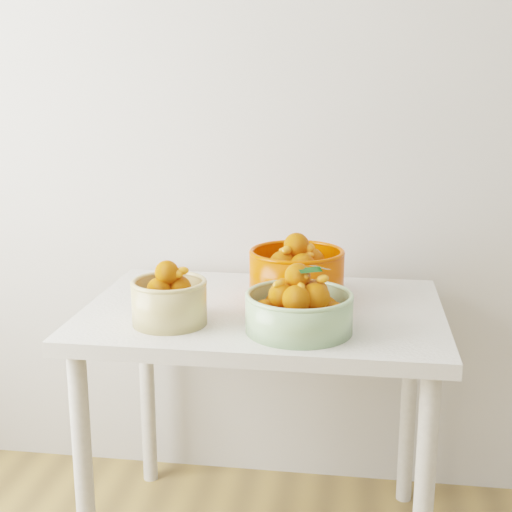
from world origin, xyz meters
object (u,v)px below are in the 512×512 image
Objects in this scene: table at (263,339)px; bowl_orange at (296,273)px; bowl_cream at (169,300)px; bowl_green at (299,308)px.

table is 3.30× the size of bowl_orange.
bowl_orange reaches higher than table.
bowl_cream is 0.40m from bowl_orange.
table is at bearing 36.70° from bowl_cream.
bowl_orange is (0.08, 0.09, 0.17)m from table.
bowl_orange is at bearing 96.48° from bowl_green.
bowl_cream is 0.75× the size of bowl_orange.
bowl_cream reaches higher than table.
bowl_green is 0.27m from bowl_orange.
bowl_green is (0.12, -0.18, 0.16)m from table.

